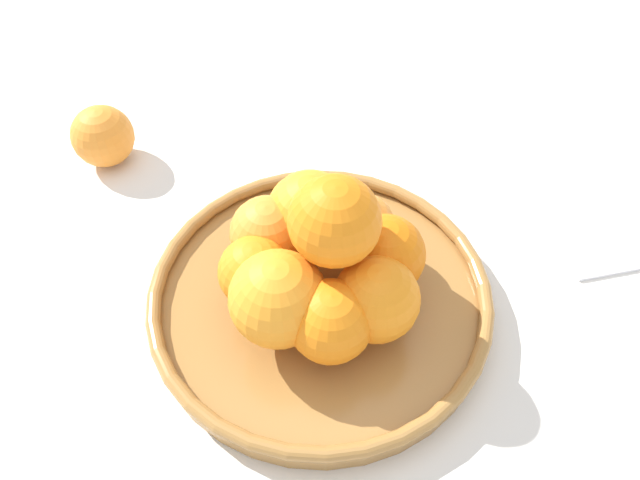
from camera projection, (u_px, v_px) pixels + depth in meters
name	position (u px, v px, depth m)	size (l,w,h in m)	color
ground_plane	(320.00, 307.00, 0.60)	(4.00, 4.00, 0.00)	silver
fruit_bowl	(320.00, 297.00, 0.59)	(0.32, 0.32, 0.03)	#A57238
orange_pile	(321.00, 259.00, 0.54)	(0.18, 0.19, 0.14)	orange
stray_orange	(103.00, 136.00, 0.71)	(0.07, 0.07, 0.07)	orange
napkin_folded	(605.00, 226.00, 0.66)	(0.12, 0.12, 0.01)	white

